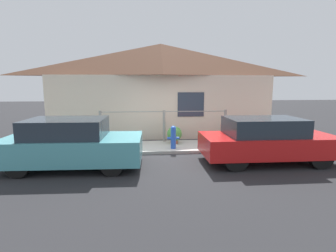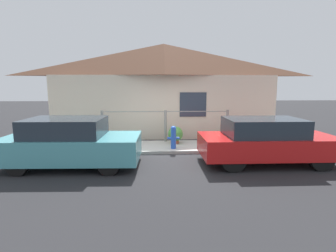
{
  "view_description": "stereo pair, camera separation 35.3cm",
  "coord_description": "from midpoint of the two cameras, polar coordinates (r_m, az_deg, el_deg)",
  "views": [
    {
      "loc": [
        -0.75,
        -8.34,
        2.26
      ],
      "look_at": [
        0.03,
        0.3,
        0.9
      ],
      "focal_mm": 28.0,
      "sensor_mm": 36.0,
      "label": 1
    },
    {
      "loc": [
        -0.4,
        -8.37,
        2.26
      ],
      "look_at": [
        0.03,
        0.3,
        0.9
      ],
      "focal_mm": 28.0,
      "sensor_mm": 36.0,
      "label": 2
    }
  ],
  "objects": [
    {
      "name": "ground_plane",
      "position": [
        8.67,
        1.05,
        -6.2
      ],
      "size": [
        60.0,
        60.0,
        0.0
      ],
      "primitive_type": "plane",
      "color": "#262628"
    },
    {
      "name": "sidewalk",
      "position": [
        9.49,
        0.7,
        -4.55
      ],
      "size": [
        24.0,
        1.72,
        0.1
      ],
      "color": "#B2AFA8",
      "rests_on": "ground_plane"
    },
    {
      "name": "house",
      "position": [
        11.78,
        -0.04,
        13.32
      ],
      "size": [
        9.75,
        2.23,
        4.04
      ],
      "color": "beige",
      "rests_on": "ground_plane"
    },
    {
      "name": "fence",
      "position": [
        10.05,
        0.46,
        0.36
      ],
      "size": [
        4.9,
        0.1,
        1.21
      ],
      "color": "gray",
      "rests_on": "sidewalk"
    },
    {
      "name": "car_left",
      "position": [
        7.68,
        -19.19,
        -3.5
      ],
      "size": [
        3.75,
        1.8,
        1.36
      ],
      "rotation": [
        0.0,
        0.0,
        -0.03
      ],
      "color": "teal",
      "rests_on": "ground_plane"
    },
    {
      "name": "car_right",
      "position": [
        8.1,
        21.78,
        -3.04
      ],
      "size": [
        3.83,
        1.65,
        1.32
      ],
      "rotation": [
        0.0,
        0.0,
        -0.01
      ],
      "color": "red",
      "rests_on": "ground_plane"
    },
    {
      "name": "fire_hydrant",
      "position": [
        8.95,
        2.32,
        -2.35
      ],
      "size": [
        0.42,
        0.19,
        0.78
      ],
      "color": "blue",
      "rests_on": "sidewalk"
    },
    {
      "name": "potted_plant_near_hydrant",
      "position": [
        9.73,
        2.67,
        -1.82
      ],
      "size": [
        0.55,
        0.55,
        0.64
      ],
      "color": "#9E5638",
      "rests_on": "sidewalk"
    }
  ]
}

